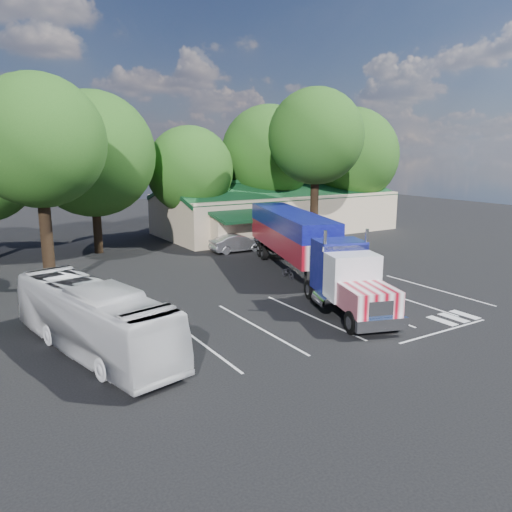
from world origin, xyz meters
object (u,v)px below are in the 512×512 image
semi_truck (303,242)px  tour_bus (93,318)px  woman (367,285)px  bicycle (288,272)px  silver_sedan (237,243)px

semi_truck → tour_bus: size_ratio=1.93×
woman → bicycle: size_ratio=1.11×
semi_truck → tour_bus: bearing=-141.8°
woman → silver_sedan: woman is taller
semi_truck → bicycle: 2.26m
woman → silver_sedan: bearing=-14.9°
semi_truck → tour_bus: semi_truck is taller
bicycle → silver_sedan: silver_sedan is taller
semi_truck → woman: semi_truck is taller
semi_truck → silver_sedan: 10.16m
bicycle → tour_bus: 15.29m
silver_sedan → semi_truck: bearing=177.8°
silver_sedan → tour_bus: bearing=136.5°
bicycle → tour_bus: tour_bus is taller
tour_bus → silver_sedan: 21.91m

